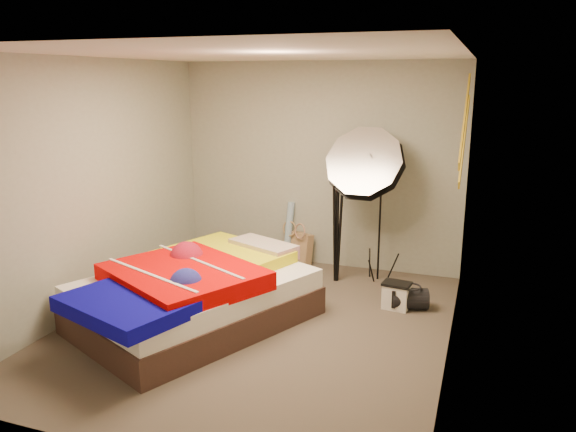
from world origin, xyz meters
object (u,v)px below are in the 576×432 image
at_px(tote_bag, 298,248).
at_px(bed, 195,293).
at_px(duffel_bag, 410,299).
at_px(photo_umbrella, 366,166).
at_px(camera_tripod, 337,221).
at_px(camera_case, 396,296).
at_px(wrapping_roll, 288,233).

distance_m(tote_bag, bed, 2.07).
xyz_separation_m(duffel_bag, photo_umbrella, (-0.64, 0.66, 1.24)).
relative_size(photo_umbrella, camera_tripod, 1.50).
bearing_deg(camera_tripod, camera_case, -36.46).
distance_m(wrapping_roll, bed, 2.05).
relative_size(wrapping_roll, duffel_bag, 2.16).
distance_m(tote_bag, photo_umbrella, 1.50).
xyz_separation_m(wrapping_roll, camera_case, (1.54, -1.03, -0.26)).
xyz_separation_m(tote_bag, camera_tripod, (0.62, -0.45, 0.52)).
height_order(wrapping_roll, camera_case, wrapping_roll).
bearing_deg(photo_umbrella, tote_bag, 159.79).
height_order(duffel_bag, camera_tripod, camera_tripod).
height_order(duffel_bag, bed, bed).
xyz_separation_m(duffel_bag, camera_tripod, (-0.92, 0.55, 0.61)).
xyz_separation_m(bed, photo_umbrella, (1.26, 1.70, 1.04)).
relative_size(bed, camera_tripod, 2.10).
distance_m(bed, camera_tripod, 1.91).
height_order(tote_bag, photo_umbrella, photo_umbrella).
bearing_deg(photo_umbrella, camera_case, -54.16).
distance_m(wrapping_roll, camera_tripod, 0.93).
distance_m(duffel_bag, camera_tripod, 1.23).
distance_m(duffel_bag, bed, 2.17).
bearing_deg(wrapping_roll, bed, -96.22).
relative_size(camera_case, bed, 0.10).
bearing_deg(duffel_bag, camera_tripod, 132.15).
bearing_deg(bed, camera_tripod, 58.53).
relative_size(duffel_bag, camera_tripod, 0.29).
bearing_deg(tote_bag, duffel_bag, -8.87).
relative_size(camera_case, photo_umbrella, 0.14).
bearing_deg(wrapping_roll, duffel_bag, -30.78).
bearing_deg(wrapping_roll, tote_bag, 0.00).
relative_size(tote_bag, camera_case, 1.56).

